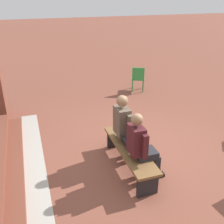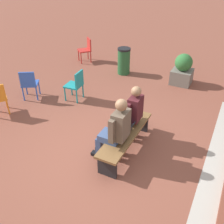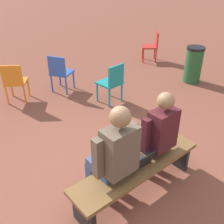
{
  "view_description": "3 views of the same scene",
  "coord_description": "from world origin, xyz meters",
  "px_view_note": "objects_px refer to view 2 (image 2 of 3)",
  "views": [
    {
      "loc": [
        -4.16,
        2.01,
        3.14
      ],
      "look_at": [
        0.13,
        0.57,
        1.03
      ],
      "focal_mm": 42.0,
      "sensor_mm": 36.0,
      "label": 1
    },
    {
      "loc": [
        3.56,
        2.01,
        3.59
      ],
      "look_at": [
        -0.53,
        -0.06,
        0.68
      ],
      "focal_mm": 42.0,
      "sensor_mm": 36.0,
      "label": 2
    },
    {
      "loc": [
        1.48,
        2.01,
        2.59
      ],
      "look_at": [
        -0.28,
        -0.09,
        1.0
      ],
      "focal_mm": 42.0,
      "sensor_mm": 36.0,
      "label": 3
    }
  ],
  "objects_px": {
    "plastic_chair_near_bench_right": "(86,48)",
    "laptop": "(126,131)",
    "bench": "(126,136)",
    "planter": "(183,70)",
    "person_adult": "(115,129)",
    "person_student": "(130,112)",
    "plastic_chair_foreground": "(29,83)",
    "litter_bin": "(124,61)",
    "plastic_chair_near_bench_left": "(76,84)"
  },
  "relations": [
    {
      "from": "plastic_chair_near_bench_right",
      "to": "laptop",
      "type": "bearing_deg",
      "value": 40.51
    },
    {
      "from": "bench",
      "to": "planter",
      "type": "relative_size",
      "value": 1.91
    },
    {
      "from": "person_adult",
      "to": "person_student",
      "type": "bearing_deg",
      "value": 179.68
    },
    {
      "from": "laptop",
      "to": "plastic_chair_near_bench_right",
      "type": "xyz_separation_m",
      "value": [
        -3.91,
        -3.35,
        -0.02
      ]
    },
    {
      "from": "plastic_chair_foreground",
      "to": "litter_bin",
      "type": "relative_size",
      "value": 0.98
    },
    {
      "from": "person_adult",
      "to": "litter_bin",
      "type": "height_order",
      "value": "person_adult"
    },
    {
      "from": "person_adult",
      "to": "plastic_chair_foreground",
      "type": "bearing_deg",
      "value": -109.95
    },
    {
      "from": "person_student",
      "to": "bench",
      "type": "bearing_deg",
      "value": 10.45
    },
    {
      "from": "person_student",
      "to": "litter_bin",
      "type": "relative_size",
      "value": 1.53
    },
    {
      "from": "person_student",
      "to": "planter",
      "type": "height_order",
      "value": "person_student"
    },
    {
      "from": "plastic_chair_near_bench_right",
      "to": "planter",
      "type": "bearing_deg",
      "value": 85.61
    },
    {
      "from": "bench",
      "to": "person_student",
      "type": "relative_size",
      "value": 1.37
    },
    {
      "from": "laptop",
      "to": "plastic_chair_near_bench_left",
      "type": "xyz_separation_m",
      "value": [
        -1.33,
        -2.08,
        -0.02
      ]
    },
    {
      "from": "bench",
      "to": "planter",
      "type": "xyz_separation_m",
      "value": [
        -3.64,
        0.23,
        0.08
      ]
    },
    {
      "from": "laptop",
      "to": "plastic_chair_near_bench_left",
      "type": "height_order",
      "value": "plastic_chair_near_bench_left"
    },
    {
      "from": "laptop",
      "to": "plastic_chair_near_bench_left",
      "type": "bearing_deg",
      "value": -122.67
    },
    {
      "from": "planter",
      "to": "litter_bin",
      "type": "xyz_separation_m",
      "value": [
        0.12,
        -1.89,
        -0.0
      ]
    },
    {
      "from": "plastic_chair_near_bench_right",
      "to": "litter_bin",
      "type": "bearing_deg",
      "value": 76.82
    },
    {
      "from": "person_student",
      "to": "plastic_chair_near_bench_left",
      "type": "distance_m",
      "value": 2.24
    },
    {
      "from": "person_adult",
      "to": "laptop",
      "type": "distance_m",
      "value": 0.41
    },
    {
      "from": "person_adult",
      "to": "plastic_chair_foreground",
      "type": "xyz_separation_m",
      "value": [
        -1.14,
        -3.15,
        -0.25
      ]
    },
    {
      "from": "plastic_chair_foreground",
      "to": "person_student",
      "type": "bearing_deg",
      "value": 81.77
    },
    {
      "from": "plastic_chair_near_bench_right",
      "to": "planter",
      "type": "distance_m",
      "value": 3.57
    },
    {
      "from": "plastic_chair_foreground",
      "to": "plastic_chair_near_bench_left",
      "type": "height_order",
      "value": "same"
    },
    {
      "from": "laptop",
      "to": "litter_bin",
      "type": "distance_m",
      "value": 3.9
    },
    {
      "from": "plastic_chair_near_bench_left",
      "to": "planter",
      "type": "xyz_separation_m",
      "value": [
        -2.31,
        2.3,
        -0.04
      ]
    },
    {
      "from": "laptop",
      "to": "litter_bin",
      "type": "xyz_separation_m",
      "value": [
        -3.52,
        -1.68,
        -0.07
      ]
    },
    {
      "from": "plastic_chair_foreground",
      "to": "plastic_chair_near_bench_right",
      "type": "height_order",
      "value": "same"
    },
    {
      "from": "planter",
      "to": "plastic_chair_near_bench_right",
      "type": "bearing_deg",
      "value": -94.39
    },
    {
      "from": "litter_bin",
      "to": "person_student",
      "type": "bearing_deg",
      "value": 26.75
    },
    {
      "from": "bench",
      "to": "litter_bin",
      "type": "relative_size",
      "value": 2.09
    },
    {
      "from": "laptop",
      "to": "litter_bin",
      "type": "bearing_deg",
      "value": -154.57
    },
    {
      "from": "bench",
      "to": "person_student",
      "type": "xyz_separation_m",
      "value": [
        -0.36,
        -0.07,
        0.35
      ]
    },
    {
      "from": "plastic_chair_near_bench_left",
      "to": "plastic_chair_near_bench_right",
      "type": "relative_size",
      "value": 1.0
    },
    {
      "from": "plastic_chair_foreground",
      "to": "litter_bin",
      "type": "distance_m",
      "value": 3.13
    },
    {
      "from": "plastic_chair_near_bench_right",
      "to": "litter_bin",
      "type": "xyz_separation_m",
      "value": [
        0.39,
        1.67,
        -0.05
      ]
    },
    {
      "from": "laptop",
      "to": "plastic_chair_foreground",
      "type": "relative_size",
      "value": 0.38
    },
    {
      "from": "laptop",
      "to": "plastic_chair_foreground",
      "type": "height_order",
      "value": "plastic_chair_foreground"
    },
    {
      "from": "laptop",
      "to": "planter",
      "type": "relative_size",
      "value": 0.34
    },
    {
      "from": "plastic_chair_near_bench_right",
      "to": "plastic_chair_near_bench_left",
      "type": "bearing_deg",
      "value": 26.11
    },
    {
      "from": "laptop",
      "to": "plastic_chair_near_bench_left",
      "type": "relative_size",
      "value": 0.38
    },
    {
      "from": "person_student",
      "to": "plastic_chair_near_bench_right",
      "type": "distance_m",
      "value": 4.84
    },
    {
      "from": "laptop",
      "to": "planter",
      "type": "distance_m",
      "value": 3.65
    },
    {
      "from": "plastic_chair_foreground",
      "to": "plastic_chair_near_bench_right",
      "type": "distance_m",
      "value": 3.11
    },
    {
      "from": "laptop",
      "to": "plastic_chair_near_bench_right",
      "type": "distance_m",
      "value": 5.15
    },
    {
      "from": "person_adult",
      "to": "plastic_chair_near_bench_left",
      "type": "distance_m",
      "value": 2.61
    },
    {
      "from": "plastic_chair_foreground",
      "to": "planter",
      "type": "xyz_separation_m",
      "value": [
        -2.83,
        3.45,
        -0.04
      ]
    },
    {
      "from": "laptop",
      "to": "planter",
      "type": "bearing_deg",
      "value": 176.58
    },
    {
      "from": "bench",
      "to": "plastic_chair_near_bench_right",
      "type": "height_order",
      "value": "plastic_chair_near_bench_right"
    },
    {
      "from": "plastic_chair_near_bench_left",
      "to": "litter_bin",
      "type": "bearing_deg",
      "value": 169.53
    }
  ]
}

